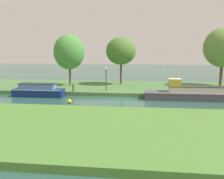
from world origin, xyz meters
name	(u,v)px	position (x,y,z in m)	size (l,w,h in m)	color
ground_plane	(119,101)	(0.00, 0.00, 0.00)	(120.00, 120.00, 0.00)	#2A5045
riverbank_far	(124,88)	(0.00, 7.00, 0.20)	(72.00, 10.00, 0.40)	#48723C
riverbank_near	(106,129)	(0.00, -9.00, 0.20)	(72.00, 10.00, 0.40)	#4A7A31
slate_barge	(193,93)	(7.11, 1.20, 0.66)	(8.95, 1.58, 2.09)	#4A434F
navy_narrowboat	(38,91)	(-8.64, 1.20, 0.61)	(5.33, 1.45, 1.40)	navy
willow_tree_left	(69,52)	(-6.89, 6.69, 4.59)	(3.84, 3.34, 6.36)	brown
willow_tree_centre	(121,51)	(-0.57, 8.39, 4.71)	(3.81, 3.74, 6.08)	brown
willow_tree_right	(224,48)	(11.99, 8.42, 5.14)	(4.86, 4.16, 7.18)	brown
lamp_post	(106,76)	(-1.77, 3.38, 2.07)	(0.24, 0.24, 2.61)	#333338
mooring_post_near	(73,88)	(-5.22, 2.35, 0.82)	(0.16, 0.16, 0.84)	#453C21
channel_buoy	(69,101)	(-4.45, -1.62, 0.20)	(0.40, 0.40, 0.40)	yellow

